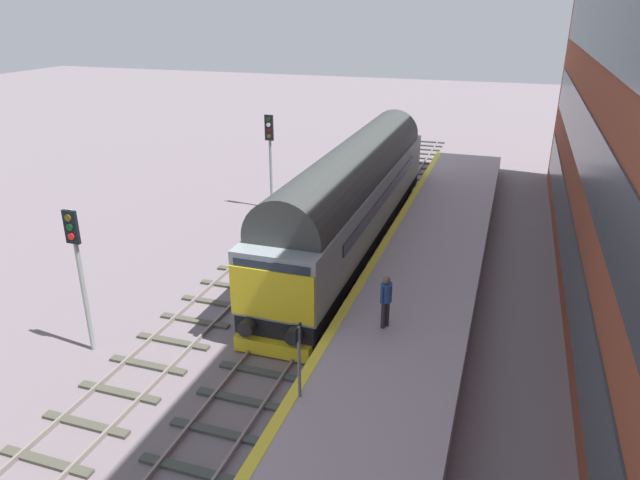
# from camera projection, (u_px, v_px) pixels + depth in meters

# --- Properties ---
(ground_plane) EXTENTS (140.00, 140.00, 0.00)m
(ground_plane) POSITION_uv_depth(u_px,v_px,m) (293.00, 328.00, 19.08)
(ground_plane) COLOR slate
(ground_plane) RESTS_ON ground
(track_main) EXTENTS (2.50, 60.00, 0.15)m
(track_main) POSITION_uv_depth(u_px,v_px,m) (293.00, 327.00, 19.06)
(track_main) COLOR gray
(track_main) RESTS_ON ground
(track_adjacent_west) EXTENTS (2.50, 60.00, 0.15)m
(track_adjacent_west) POSITION_uv_depth(u_px,v_px,m) (205.00, 311.00, 20.02)
(track_adjacent_west) COLOR slate
(track_adjacent_west) RESTS_ON ground
(station_platform) EXTENTS (4.00, 44.00, 1.01)m
(station_platform) POSITION_uv_depth(u_px,v_px,m) (402.00, 333.00, 17.84)
(station_platform) COLOR #A596A2
(station_platform) RESTS_ON ground
(diesel_locomotive) EXTENTS (2.74, 18.40, 4.68)m
(diesel_locomotive) POSITION_uv_depth(u_px,v_px,m) (354.00, 193.00, 24.61)
(diesel_locomotive) COLOR black
(diesel_locomotive) RESTS_ON ground
(signal_post_mid) EXTENTS (0.44, 0.22, 4.56)m
(signal_post_mid) POSITION_uv_depth(u_px,v_px,m) (78.00, 263.00, 16.79)
(signal_post_mid) COLOR gray
(signal_post_mid) RESTS_ON ground
(signal_post_far) EXTENTS (0.44, 0.22, 4.86)m
(signal_post_far) POSITION_uv_depth(u_px,v_px,m) (270.00, 149.00, 29.16)
(signal_post_far) COLOR gray
(signal_post_far) RESTS_ON ground
(platform_number_sign) EXTENTS (0.10, 0.44, 1.93)m
(platform_number_sign) POSITION_uv_depth(u_px,v_px,m) (298.00, 351.00, 13.70)
(platform_number_sign) COLOR slate
(platform_number_sign) RESTS_ON station_platform
(waiting_passenger) EXTENTS (0.45, 0.47, 1.64)m
(waiting_passenger) POSITION_uv_depth(u_px,v_px,m) (386.00, 297.00, 16.86)
(waiting_passenger) COLOR #2D292F
(waiting_passenger) RESTS_ON station_platform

